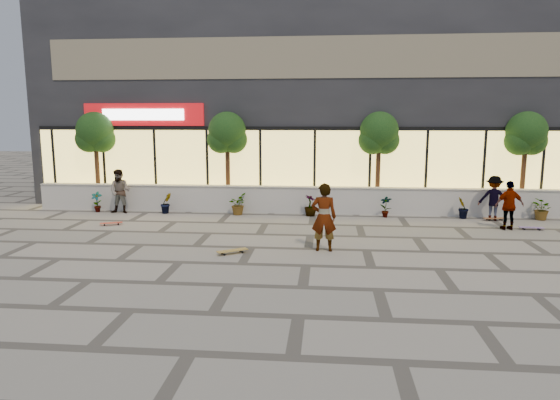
# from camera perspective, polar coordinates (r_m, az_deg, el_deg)

# --- Properties ---
(ground) EXTENTS (80.00, 80.00, 0.00)m
(ground) POSITION_cam_1_polar(r_m,az_deg,el_deg) (12.67, 2.97, -7.51)
(ground) COLOR gray
(ground) RESTS_ON ground
(planter_wall) EXTENTS (22.00, 0.42, 1.04)m
(planter_wall) POSITION_cam_1_polar(r_m,az_deg,el_deg) (19.38, 3.86, 0.01)
(planter_wall) COLOR silver
(planter_wall) RESTS_ON ground
(retail_building) EXTENTS (24.00, 9.17, 8.50)m
(retail_building) POSITION_cam_1_polar(r_m,az_deg,el_deg) (24.61, 4.30, 10.71)
(retail_building) COLOR #232428
(retail_building) RESTS_ON ground
(shrub_a) EXTENTS (0.43, 0.29, 0.81)m
(shrub_a) POSITION_cam_1_polar(r_m,az_deg,el_deg) (20.88, -20.20, -0.20)
(shrub_a) COLOR #103513
(shrub_a) RESTS_ON ground
(shrub_b) EXTENTS (0.57, 0.57, 0.81)m
(shrub_b) POSITION_cam_1_polar(r_m,az_deg,el_deg) (19.84, -12.88, -0.34)
(shrub_b) COLOR #103513
(shrub_b) RESTS_ON ground
(shrub_c) EXTENTS (0.68, 0.77, 0.81)m
(shrub_c) POSITION_cam_1_polar(r_m,az_deg,el_deg) (19.15, -4.90, -0.48)
(shrub_c) COLOR #103513
(shrub_c) RESTS_ON ground
(shrub_d) EXTENTS (0.64, 0.64, 0.81)m
(shrub_d) POSITION_cam_1_polar(r_m,az_deg,el_deg) (18.86, 3.51, -0.61)
(shrub_d) COLOR #103513
(shrub_d) RESTS_ON ground
(shrub_e) EXTENTS (0.46, 0.35, 0.81)m
(shrub_e) POSITION_cam_1_polar(r_m,az_deg,el_deg) (18.98, 11.99, -0.74)
(shrub_e) COLOR #103513
(shrub_e) RESTS_ON ground
(shrub_f) EXTENTS (0.55, 0.57, 0.81)m
(shrub_f) POSITION_cam_1_polar(r_m,az_deg,el_deg) (19.50, 20.19, -0.85)
(shrub_f) COLOR #103513
(shrub_f) RESTS_ON ground
(shrub_g) EXTENTS (0.77, 0.84, 0.81)m
(shrub_g) POSITION_cam_1_polar(r_m,az_deg,el_deg) (20.40, 27.81, -0.93)
(shrub_g) COLOR #103513
(shrub_g) RESTS_ON ground
(tree_west) EXTENTS (1.60, 1.50, 3.92)m
(tree_west) POSITION_cam_1_polar(r_m,az_deg,el_deg) (21.97, -20.37, 7.02)
(tree_west) COLOR #492D1A
(tree_west) RESTS_ON ground
(tree_midwest) EXTENTS (1.60, 1.50, 3.92)m
(tree_midwest) POSITION_cam_1_polar(r_m,az_deg,el_deg) (20.22, -6.05, 7.39)
(tree_midwest) COLOR #492D1A
(tree_midwest) RESTS_ON ground
(tree_mideast) EXTENTS (1.60, 1.50, 3.92)m
(tree_mideast) POSITION_cam_1_polar(r_m,az_deg,el_deg) (19.92, 11.26, 7.23)
(tree_mideast) COLOR #492D1A
(tree_mideast) RESTS_ON ground
(tree_east) EXTENTS (1.60, 1.50, 3.92)m
(tree_east) POSITION_cam_1_polar(r_m,az_deg,el_deg) (21.20, 26.31, 6.56)
(tree_east) COLOR #492D1A
(tree_east) RESTS_ON ground
(skater_center) EXTENTS (0.70, 0.46, 1.91)m
(skater_center) POSITION_cam_1_polar(r_m,az_deg,el_deg) (13.87, 5.03, -1.97)
(skater_center) COLOR silver
(skater_center) RESTS_ON ground
(skater_left) EXTENTS (0.84, 0.65, 1.71)m
(skater_left) POSITION_cam_1_polar(r_m,az_deg,el_deg) (20.25, -17.81, 0.94)
(skater_left) COLOR tan
(skater_left) RESTS_ON ground
(skater_right_near) EXTENTS (1.00, 0.53, 1.63)m
(skater_right_near) POSITION_cam_1_polar(r_m,az_deg,el_deg) (18.09, 24.74, -0.58)
(skater_right_near) COLOR silver
(skater_right_near) RESTS_ON ground
(skater_right_far) EXTENTS (1.17, 0.86, 1.61)m
(skater_right_far) POSITION_cam_1_polar(r_m,az_deg,el_deg) (19.59, 23.24, 0.20)
(skater_right_far) COLOR maroon
(skater_right_far) RESTS_ON ground
(skateboard_center) EXTENTS (0.85, 0.66, 0.10)m
(skateboard_center) POSITION_cam_1_polar(r_m,az_deg,el_deg) (13.75, -5.47, -5.79)
(skateboard_center) COLOR olive
(skateboard_center) RESTS_ON ground
(skateboard_left) EXTENTS (0.75, 0.46, 0.09)m
(skateboard_left) POSITION_cam_1_polar(r_m,az_deg,el_deg) (18.23, -18.72, -2.51)
(skateboard_left) COLOR red
(skateboard_left) RESTS_ON ground
(skateboard_right_near) EXTENTS (0.83, 0.35, 0.10)m
(skateboard_right_near) POSITION_cam_1_polar(r_m,az_deg,el_deg) (19.63, 23.32, -1.94)
(skateboard_right_near) COLOR #975D31
(skateboard_right_near) RESTS_ON ground
(skateboard_right_far) EXTENTS (0.78, 0.23, 0.09)m
(skateboard_right_far) POSITION_cam_1_polar(r_m,az_deg,el_deg) (18.53, 26.80, -2.83)
(skateboard_right_far) COLOR #6F549B
(skateboard_right_far) RESTS_ON ground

